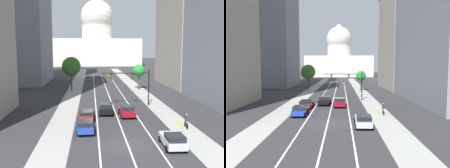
% 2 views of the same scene
% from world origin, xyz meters
% --- Properties ---
extents(ground_plane, '(400.00, 400.00, 0.00)m').
position_xyz_m(ground_plane, '(0.00, 40.00, 0.00)').
color(ground_plane, '#2B2B2D').
extents(sidewalk_left, '(3.31, 130.00, 0.01)m').
position_xyz_m(sidewalk_left, '(-7.27, 35.00, 0.01)').
color(sidewalk_left, gray).
rests_on(sidewalk_left, ground).
extents(sidewalk_right, '(3.31, 130.00, 0.01)m').
position_xyz_m(sidewalk_right, '(7.27, 35.00, 0.01)').
color(sidewalk_right, gray).
rests_on(sidewalk_right, ground).
extents(lane_stripe_left, '(0.16, 90.00, 0.01)m').
position_xyz_m(lane_stripe_left, '(-2.81, 25.00, 0.01)').
color(lane_stripe_left, white).
rests_on(lane_stripe_left, ground).
extents(lane_stripe_center, '(0.16, 90.00, 0.01)m').
position_xyz_m(lane_stripe_center, '(0.00, 25.00, 0.01)').
color(lane_stripe_center, white).
rests_on(lane_stripe_center, ground).
extents(lane_stripe_right, '(0.16, 90.00, 0.01)m').
position_xyz_m(lane_stripe_right, '(2.81, 25.00, 0.01)').
color(lane_stripe_right, white).
rests_on(lane_stripe_right, ground).
extents(office_tower_far_right, '(16.86, 24.20, 32.43)m').
position_xyz_m(office_tower_far_right, '(23.66, 41.96, 16.25)').
color(office_tower_far_right, '#9E9384').
rests_on(office_tower_far_right, ground).
extents(capitol_building, '(47.39, 24.79, 37.75)m').
position_xyz_m(capitol_building, '(0.00, 129.36, 13.08)').
color(capitol_building, beige).
rests_on(capitol_building, ground).
extents(car_blue, '(2.08, 4.26, 1.42)m').
position_xyz_m(car_blue, '(-4.21, 4.27, 0.75)').
color(car_blue, '#1E389E').
rests_on(car_blue, ground).
extents(car_red, '(2.08, 4.63, 1.38)m').
position_xyz_m(car_red, '(-4.21, 9.74, 0.74)').
color(car_red, red).
rests_on(car_red, ground).
extents(car_silver, '(2.10, 4.15, 1.45)m').
position_xyz_m(car_silver, '(4.21, -1.17, 0.75)').
color(car_silver, '#B2B5BA').
rests_on(car_silver, ground).
extents(car_black, '(2.25, 4.25, 1.56)m').
position_xyz_m(car_black, '(-1.41, 12.73, 0.80)').
color(car_black, black).
rests_on(car_black, ground).
extents(car_crimson, '(2.15, 4.32, 1.57)m').
position_xyz_m(car_crimson, '(1.41, 11.00, 0.80)').
color(car_crimson, maroon).
rests_on(car_crimson, ground).
extents(traffic_signal_mast, '(7.93, 0.39, 6.08)m').
position_xyz_m(traffic_signal_mast, '(3.34, 17.92, 4.29)').
color(traffic_signal_mast, black).
rests_on(traffic_signal_mast, ground).
extents(fire_hydrant, '(0.26, 0.35, 0.91)m').
position_xyz_m(fire_hydrant, '(6.98, 5.44, 0.46)').
color(fire_hydrant, yellow).
rests_on(fire_hydrant, ground).
extents(cyclist, '(0.38, 1.70, 1.72)m').
position_xyz_m(cyclist, '(7.72, 4.94, 0.85)').
color(cyclist, black).
rests_on(cyclist, ground).
extents(street_tree_near_left, '(4.22, 4.22, 7.56)m').
position_xyz_m(street_tree_near_left, '(-7.93, 35.17, 5.43)').
color(street_tree_near_left, '#51381E').
rests_on(street_tree_near_left, ground).
extents(street_tree_mid_right, '(2.88, 2.88, 5.77)m').
position_xyz_m(street_tree_mid_right, '(7.42, 35.69, 4.29)').
color(street_tree_mid_right, '#51381E').
rests_on(street_tree_mid_right, ground).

